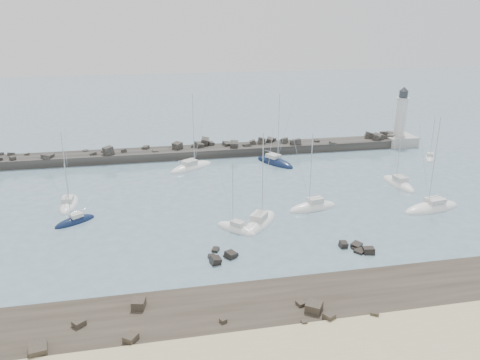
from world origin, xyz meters
name	(u,v)px	position (x,y,z in m)	size (l,w,h in m)	color
ground	(238,225)	(0.00, 0.00, 0.00)	(400.00, 400.00, 0.00)	slate
rock_shelf	(276,312)	(-0.32, -22.02, 0.01)	(140.00, 12.00, 1.64)	black
rock_cluster_near	(224,257)	(-3.70, -9.43, 0.14)	(4.15, 4.67, 1.57)	black
rock_cluster_far	(359,249)	(14.27, -10.78, 0.08)	(4.03, 3.74, 1.46)	black
breakwater	(173,156)	(-7.24, 38.01, 0.32)	(115.00, 7.23, 5.25)	#292724
lighthouse	(399,132)	(47.00, 38.00, 3.09)	(7.00, 7.00, 14.60)	#9E9F9A
sailboat_1	(75,222)	(-24.02, 5.86, 0.13)	(6.39, 5.27, 10.28)	#0E1A3A
sailboat_2	(69,205)	(-25.88, 13.17, 0.14)	(2.95, 8.42, 13.20)	white
sailboat_3	(191,168)	(-4.08, 29.06, 0.15)	(10.42, 8.24, 16.21)	white
sailboat_4	(236,229)	(-0.65, -1.50, 0.14)	(6.17, 6.48, 10.97)	white
sailboat_5	(260,223)	(3.25, -0.18, 0.16)	(8.03, 9.33, 15.05)	white
sailboat_6	(275,163)	(13.59, 28.97, 0.15)	(7.67, 10.40, 16.04)	#0E1A3A
sailboat_7	(313,208)	(13.04, 3.91, 0.16)	(8.76, 4.13, 13.53)	white
sailboat_8	(398,184)	(32.35, 11.51, 0.16)	(3.50, 9.31, 14.56)	white
sailboat_9	(432,208)	(31.82, -0.08, 0.14)	(10.80, 5.10, 16.28)	white
sailboat_10	(430,158)	(47.66, 25.50, 0.13)	(4.87, 6.18, 9.87)	white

